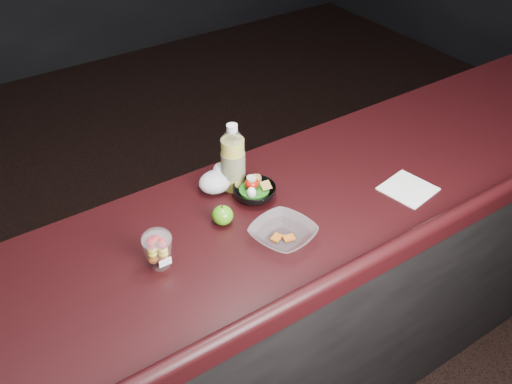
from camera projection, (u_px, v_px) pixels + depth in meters
counter at (257, 323)px, 2.15m from camera, size 4.06×0.71×1.02m
lemonade_bottle at (233, 162)px, 1.92m from camera, size 0.08×0.08×0.25m
fruit_cup at (158, 248)px, 1.64m from camera, size 0.09×0.09×0.13m
green_apple at (223, 215)px, 1.81m from camera, size 0.07×0.07×0.07m
plastic_bag at (217, 180)px, 1.95m from camera, size 0.12×0.10×0.09m
snack_bowl at (254, 191)px, 1.92m from camera, size 0.17×0.17×0.08m
takeout_bowl at (283, 234)px, 1.75m from camera, size 0.23×0.23×0.05m
paper_napkin at (408, 189)px, 1.97m from camera, size 0.19×0.19×0.00m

